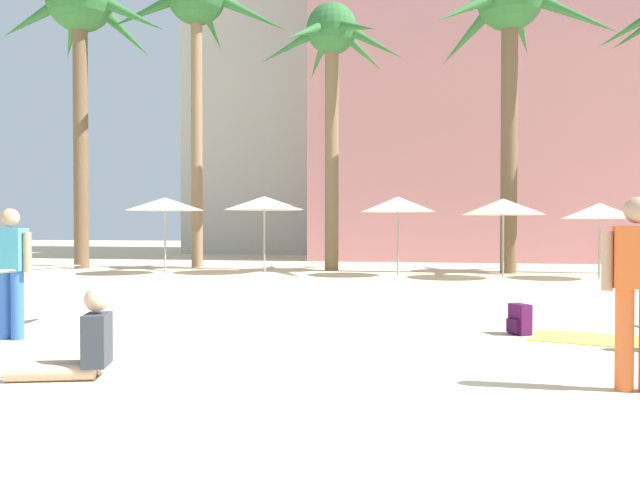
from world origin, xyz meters
TOP-DOWN VIEW (x-y plane):
  - ground at (0.00, 0.00)m, footprint 120.00×120.00m
  - hotel_pink at (8.42, 27.02)m, footprint 25.14×10.82m
  - palm_tree_left at (-2.09, 16.12)m, footprint 5.19×4.84m
  - palm_tree_center at (-7.18, 16.72)m, footprint 6.74×6.80m
  - palm_tree_right at (-11.04, 15.43)m, footprint 6.44×5.99m
  - palm_tree_far_right at (3.68, 15.79)m, footprint 5.74×6.73m
  - cafe_umbrella_0 at (-3.98, 14.35)m, footprint 2.55×2.55m
  - cafe_umbrella_1 at (-6.96, 13.45)m, footprint 2.43×2.43m
  - cafe_umbrella_2 at (3.32, 13.58)m, footprint 2.35×2.35m
  - cafe_umbrella_3 at (5.97, 13.86)m, footprint 2.08×2.08m
  - cafe_umbrella_4 at (0.29, 14.01)m, footprint 2.23×2.23m
  - beach_towel at (3.71, 3.27)m, footprint 1.93×1.42m
  - backpack at (2.71, 3.54)m, footprint 0.34×0.35m
  - person_near_left at (-3.88, 1.98)m, footprint 0.60×3.00m
  - person_mid_right at (-1.79, 0.04)m, footprint 1.00×0.63m
  - person_mid_center at (3.40, 0.53)m, footprint 0.60×0.25m

SIDE VIEW (x-z plane):
  - ground at x=0.00m, z-range 0.00..0.00m
  - beach_towel at x=3.71m, z-range 0.00..0.01m
  - backpack at x=2.71m, z-range -0.01..0.41m
  - person_mid_right at x=-1.79m, z-range -0.14..0.75m
  - person_near_left at x=-3.88m, z-range 0.07..1.79m
  - person_mid_center at x=3.40m, z-range 0.09..1.83m
  - cafe_umbrella_3 at x=5.97m, z-range 0.85..3.01m
  - cafe_umbrella_2 at x=3.32m, z-range 0.91..3.20m
  - cafe_umbrella_4 at x=0.29m, z-range 0.96..3.36m
  - cafe_umbrella_1 at x=-6.96m, z-range 0.99..3.39m
  - cafe_umbrella_0 at x=-3.98m, z-range 1.01..3.46m
  - palm_tree_left at x=-2.09m, z-range 2.72..11.77m
  - palm_tree_far_right at x=3.68m, z-range 3.00..12.79m
  - palm_tree_right at x=-11.04m, z-range 3.46..14.19m
  - palm_tree_center at x=-7.18m, z-range 3.71..14.64m
  - hotel_pink at x=8.42m, z-range 0.00..19.58m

